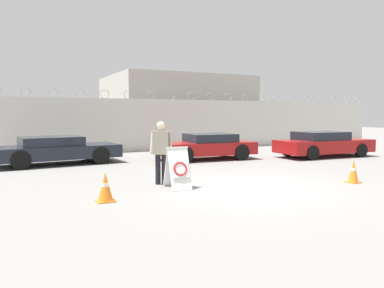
{
  "coord_description": "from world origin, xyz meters",
  "views": [
    {
      "loc": [
        -5.88,
        -8.46,
        2.01
      ],
      "look_at": [
        -0.84,
        1.73,
        1.11
      ],
      "focal_mm": 35.0,
      "sensor_mm": 36.0,
      "label": 1
    }
  ],
  "objects_px": {
    "traffic_cone_mid": "(353,171)",
    "parked_car_far_side": "(323,144)",
    "barricade_sign": "(178,168)",
    "parked_car_rear_sedan": "(207,146)",
    "security_guard": "(161,149)",
    "traffic_cone_near": "(105,187)",
    "parked_car_front_coupe": "(56,150)"
  },
  "relations": [
    {
      "from": "parked_car_front_coupe",
      "to": "parked_car_rear_sedan",
      "type": "relative_size",
      "value": 1.13
    },
    {
      "from": "traffic_cone_near",
      "to": "parked_car_far_side",
      "type": "xyz_separation_m",
      "value": [
        11.43,
        4.54,
        0.28
      ]
    },
    {
      "from": "security_guard",
      "to": "traffic_cone_near",
      "type": "height_order",
      "value": "security_guard"
    },
    {
      "from": "traffic_cone_near",
      "to": "traffic_cone_mid",
      "type": "height_order",
      "value": "traffic_cone_mid"
    },
    {
      "from": "traffic_cone_mid",
      "to": "parked_car_far_side",
      "type": "height_order",
      "value": "parked_car_far_side"
    },
    {
      "from": "parked_car_rear_sedan",
      "to": "security_guard",
      "type": "bearing_deg",
      "value": 53.18
    },
    {
      "from": "traffic_cone_near",
      "to": "parked_car_rear_sedan",
      "type": "xyz_separation_m",
      "value": [
        5.98,
        6.09,
        0.27
      ]
    },
    {
      "from": "barricade_sign",
      "to": "parked_car_rear_sedan",
      "type": "bearing_deg",
      "value": 59.85
    },
    {
      "from": "barricade_sign",
      "to": "parked_car_rear_sedan",
      "type": "relative_size",
      "value": 0.26
    },
    {
      "from": "traffic_cone_near",
      "to": "parked_car_rear_sedan",
      "type": "height_order",
      "value": "parked_car_rear_sedan"
    },
    {
      "from": "barricade_sign",
      "to": "security_guard",
      "type": "height_order",
      "value": "security_guard"
    },
    {
      "from": "traffic_cone_near",
      "to": "traffic_cone_mid",
      "type": "relative_size",
      "value": 1.0
    },
    {
      "from": "parked_car_far_side",
      "to": "traffic_cone_near",
      "type": "bearing_deg",
      "value": -155.42
    },
    {
      "from": "barricade_sign",
      "to": "parked_car_far_side",
      "type": "relative_size",
      "value": 0.24
    },
    {
      "from": "parked_car_far_side",
      "to": "security_guard",
      "type": "bearing_deg",
      "value": -158.86
    },
    {
      "from": "traffic_cone_mid",
      "to": "parked_car_front_coupe",
      "type": "bearing_deg",
      "value": 131.95
    },
    {
      "from": "traffic_cone_near",
      "to": "parked_car_front_coupe",
      "type": "xyz_separation_m",
      "value": [
        -0.24,
        7.35,
        0.26
      ]
    },
    {
      "from": "barricade_sign",
      "to": "security_guard",
      "type": "distance_m",
      "value": 0.91
    },
    {
      "from": "security_guard",
      "to": "traffic_cone_mid",
      "type": "bearing_deg",
      "value": -173.67
    },
    {
      "from": "barricade_sign",
      "to": "parked_car_rear_sedan",
      "type": "distance_m",
      "value": 6.66
    },
    {
      "from": "parked_car_front_coupe",
      "to": "parked_car_far_side",
      "type": "distance_m",
      "value": 12.01
    },
    {
      "from": "parked_car_front_coupe",
      "to": "parked_car_rear_sedan",
      "type": "bearing_deg",
      "value": -17.01
    },
    {
      "from": "security_guard",
      "to": "parked_car_rear_sedan",
      "type": "height_order",
      "value": "security_guard"
    },
    {
      "from": "traffic_cone_near",
      "to": "parked_car_rear_sedan",
      "type": "relative_size",
      "value": 0.15
    },
    {
      "from": "security_guard",
      "to": "barricade_sign",
      "type": "bearing_deg",
      "value": 133.75
    },
    {
      "from": "traffic_cone_mid",
      "to": "parked_car_rear_sedan",
      "type": "distance_m",
      "value": 7.04
    },
    {
      "from": "traffic_cone_mid",
      "to": "parked_car_far_side",
      "type": "bearing_deg",
      "value": 51.38
    },
    {
      "from": "security_guard",
      "to": "parked_car_rear_sedan",
      "type": "distance_m",
      "value": 6.19
    },
    {
      "from": "traffic_cone_mid",
      "to": "traffic_cone_near",
      "type": "bearing_deg",
      "value": 173.19
    },
    {
      "from": "barricade_sign",
      "to": "traffic_cone_near",
      "type": "height_order",
      "value": "barricade_sign"
    },
    {
      "from": "barricade_sign",
      "to": "parked_car_rear_sedan",
      "type": "height_order",
      "value": "parked_car_rear_sedan"
    },
    {
      "from": "parked_car_front_coupe",
      "to": "parked_car_rear_sedan",
      "type": "height_order",
      "value": "parked_car_rear_sedan"
    }
  ]
}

